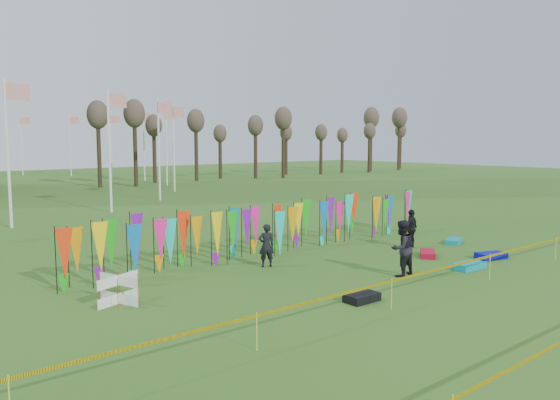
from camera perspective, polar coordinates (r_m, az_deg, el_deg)
ground at (r=18.41m, az=12.62°, el=-8.81°), size 160.00×160.00×0.00m
banner_row at (r=22.92m, az=-0.10°, el=-2.62°), size 18.64×0.64×2.08m
caution_tape_near at (r=17.27m, az=15.76°, el=-7.23°), size 26.00×0.02×0.90m
tree_line at (r=71.66m, az=0.57°, el=7.45°), size 53.92×1.92×7.84m
box_kite at (r=16.69m, az=-16.51°, el=-8.94°), size 0.79×0.79×0.87m
person_left at (r=20.50m, az=-1.44°, el=-4.76°), size 0.72×0.63×1.63m
person_mid at (r=19.56m, az=12.58°, el=-4.94°), size 0.97×0.61×1.98m
person_right at (r=24.77m, az=13.57°, el=-2.92°), size 1.11×0.79×1.71m
kite_bag_turquoise at (r=21.42m, az=19.13°, el=-6.52°), size 1.30×0.71×0.25m
kite_bag_blue at (r=23.59m, az=21.18°, el=-5.44°), size 1.33×0.98×0.25m
kite_bag_red at (r=23.19m, az=15.18°, el=-5.45°), size 1.34×1.22×0.23m
kite_bag_black at (r=16.53m, az=8.55°, el=-10.03°), size 1.05×0.62×0.24m
kite_bag_teal at (r=26.39m, az=17.69°, el=-4.12°), size 1.30×0.96×0.22m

